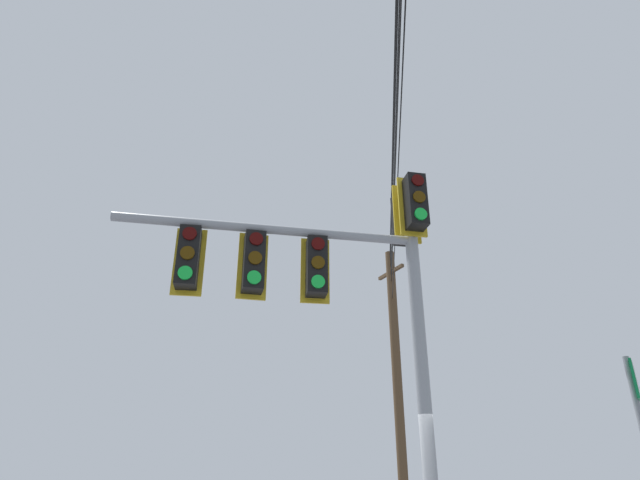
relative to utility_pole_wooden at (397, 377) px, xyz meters
The scene contains 3 objects.
signal_mast_assembly 12.04m from the utility_pole_wooden, 87.15° to the right, with size 4.46×2.50×6.20m.
utility_pole_wooden is the anchor object (origin of this frame).
overhead_wire_span 13.35m from the utility_pole_wooden, 81.93° to the right, with size 3.62×25.36×2.13m.
Camera 1 is at (1.49, -6.74, 1.70)m, focal length 29.38 mm.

